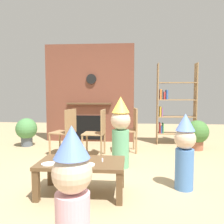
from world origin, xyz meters
The scene contains 19 objects.
ground_plane centered at (0.00, 0.00, 0.00)m, with size 12.00×12.00×0.00m, color tan.
brick_fireplace_feature centered at (-0.58, 2.60, 1.19)m, with size 2.20×0.28×2.40m.
bookshelf centered at (1.44, 2.40, 0.89)m, with size 0.90×0.28×1.90m.
coffee_table centered at (-0.14, -0.54, 0.33)m, with size 1.02×0.58×0.40m.
paper_cup_near_left centered at (-0.25, -0.72, 0.44)m, with size 0.08×0.08×0.09m, color #F2CC4C.
paper_cup_near_right centered at (-0.31, -0.64, 0.45)m, with size 0.08×0.08×0.11m, color #8CD18C.
paper_cup_center centered at (-0.17, -0.48, 0.44)m, with size 0.06×0.06×0.09m, color #F2CC4C.
paper_plate_front centered at (-0.49, -0.69, 0.41)m, with size 0.16×0.16×0.01m, color white.
paper_plate_rear centered at (-0.05, -0.69, 0.41)m, with size 0.18×0.18×0.01m, color white.
birthday_cake_slice centered at (-0.36, -0.37, 0.44)m, with size 0.10×0.10×0.09m, color pink.
table_fork centered at (0.10, -0.47, 0.40)m, with size 0.15×0.02×0.01m, color silver.
child_with_cone_hat centered at (0.05, -1.73, 0.53)m, with size 0.28×0.28×1.00m.
child_in_pink centered at (1.12, -0.30, 0.51)m, with size 0.27×0.27×0.96m.
child_by_the_chairs centered at (0.28, 0.51, 0.61)m, with size 0.32×0.32×1.16m.
dining_chair_left centered at (-0.80, 1.21, 0.51)m, with size 0.49×0.49×0.90m.
dining_chair_middle centered at (-0.17, 1.14, 0.51)m, with size 0.42×0.42×0.90m.
dining_chair_right centered at (0.45, 1.56, 0.51)m, with size 0.45×0.45×0.90m.
potted_plant_tall centered at (1.85, 1.83, 0.36)m, with size 0.49×0.49×0.63m.
potted_plant_short centered at (-1.92, 1.89, 0.37)m, with size 0.48×0.48×0.64m.
Camera 1 is at (0.44, -3.27, 1.22)m, focal length 37.91 mm.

